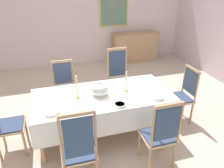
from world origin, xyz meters
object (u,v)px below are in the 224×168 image
object	(u,v)px
spoon_secondary	(59,114)
sideboard	(135,47)
spoon_primary	(126,103)
dining_table	(103,99)
chair_north_a	(64,87)
chair_south_b	(160,134)
bowl_near_left	(120,104)
soup_tureen	(100,89)
bowl_far_left	(158,97)
bowl_far_right	(51,113)
chair_north_b	(119,78)
chair_head_west	(4,121)
chair_south_a	(79,149)
bowl_near_right	(68,113)
chair_head_east	(182,94)
candlestick_west	(77,89)
candlestick_east	(126,83)
framed_painting	(114,5)

from	to	relation	value
spoon_secondary	sideboard	bearing A→B (deg)	40.45
spoon_primary	dining_table	bearing A→B (deg)	110.78
chair_north_a	sideboard	world-z (taller)	chair_north_a
chair_south_b	bowl_near_left	xyz separation A→B (m)	(-0.41, 0.52, 0.23)
chair_south_b	soup_tureen	distance (m)	1.15
bowl_far_left	bowl_far_right	distance (m)	1.60
chair_north_b	bowl_far_left	size ratio (longest dim) A/B	6.64
chair_head_west	soup_tureen	world-z (taller)	chair_head_west
chair_south_a	chair_south_b	size ratio (longest dim) A/B	1.08
chair_head_west	bowl_near_right	world-z (taller)	chair_head_west
chair_south_b	chair_head_west	world-z (taller)	chair_head_west
chair_head_east	bowl_far_left	bearing A→B (deg)	117.44
chair_south_b	spoon_secondary	world-z (taller)	chair_south_b
spoon_primary	spoon_secondary	size ratio (longest dim) A/B	0.99
soup_tureen	spoon_secondary	xyz separation A→B (m)	(-0.66, -0.36, -0.10)
chair_head_west	soup_tureen	distance (m)	1.50
spoon_primary	chair_head_east	bearing A→B (deg)	0.95
bowl_near_left	sideboard	size ratio (longest dim) A/B	0.12
chair_south_b	chair_head_east	xyz separation A→B (m)	(0.93, 0.91, -0.02)
candlestick_west	dining_table	bearing A→B (deg)	0.00
chair_south_b	bowl_near_left	world-z (taller)	chair_south_b
chair_head_east	bowl_near_right	bearing A→B (deg)	100.47
chair_south_a	bowl_near_right	distance (m)	0.57
candlestick_east	spoon_secondary	size ratio (longest dim) A/B	2.05
candlestick_west	framed_painting	xyz separation A→B (m)	(1.67, 3.54, 0.78)
candlestick_west	bowl_far_right	world-z (taller)	candlestick_west
chair_north_a	candlestick_west	size ratio (longest dim) A/B	2.71
chair_head_west	bowl_far_left	world-z (taller)	chair_head_west
chair_south_b	chair_head_east	distance (m)	1.30
bowl_near_left	bowl_far_right	bearing A→B (deg)	176.22
chair_south_b	chair_north_b	xyz separation A→B (m)	(0.00, 1.83, 0.03)
candlestick_east	bowl_near_left	xyz separation A→B (m)	(-0.24, -0.39, -0.13)
bowl_far_right	sideboard	xyz separation A→B (m)	(2.71, 3.62, -0.34)
bowl_far_left	framed_painting	world-z (taller)	framed_painting
bowl_near_left	bowl_near_right	distance (m)	0.76
chair_north_b	spoon_secondary	bearing A→B (deg)	44.98
candlestick_west	bowl_near_left	xyz separation A→B (m)	(0.56, -0.39, -0.14)
framed_painting	candlestick_west	bearing A→B (deg)	-115.17
chair_head_west	sideboard	xyz separation A→B (m)	(3.40, 3.29, -0.12)
chair_south_a	chair_south_b	world-z (taller)	chair_south_a
chair_north_a	framed_painting	world-z (taller)	framed_painting
candlestick_east	candlestick_west	bearing A→B (deg)	180.00
chair_head_east	framed_painting	distance (m)	3.74
chair_head_east	candlestick_east	size ratio (longest dim) A/B	2.93
candlestick_west	framed_painting	world-z (taller)	framed_painting
soup_tureen	bowl_far_left	distance (m)	0.92
dining_table	chair_south_a	world-z (taller)	chair_south_a
chair_south_a	bowl_near_right	size ratio (longest dim) A/B	8.13
chair_head_east	chair_head_west	bearing A→B (deg)	90.00
sideboard	candlestick_west	bearing A→B (deg)	55.14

